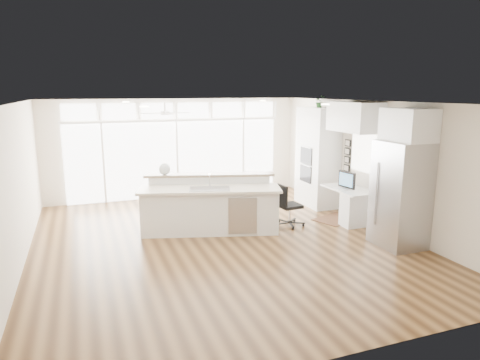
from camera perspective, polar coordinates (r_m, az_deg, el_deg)
name	(u,v)px	position (r m, az deg, el deg)	size (l,w,h in m)	color
floor	(221,242)	(8.50, -2.53, -8.27)	(7.00, 8.00, 0.02)	#432A14
ceiling	(220,102)	(7.98, -2.71, 10.31)	(7.00, 8.00, 0.02)	white
wall_back	(176,148)	(11.96, -8.50, 4.21)	(7.00, 0.04, 2.70)	silver
wall_front	(338,244)	(4.62, 12.88, -8.26)	(7.00, 0.04, 2.70)	silver
wall_left	(15,189)	(7.84, -27.79, -1.04)	(0.04, 8.00, 2.70)	silver
wall_right	(373,164)	(9.76, 17.35, 2.10)	(0.04, 8.00, 2.70)	silver
glass_wall	(177,159)	(11.94, -8.40, 2.75)	(5.80, 0.06, 2.08)	white
transom_row	(176,111)	(11.81, -8.59, 9.14)	(5.90, 0.06, 0.40)	white
desk_window	(364,153)	(9.95, 16.19, 3.51)	(0.04, 0.85, 0.85)	silver
ceiling_fan	(165,109)	(10.59, -10.00, 9.33)	(1.16, 1.16, 0.32)	white
recessed_lights	(217,103)	(8.17, -3.15, 10.20)	(3.40, 3.00, 0.02)	white
oven_cabinet	(317,157)	(11.07, 10.29, 3.02)	(0.64, 1.20, 2.50)	white
desk_nook	(349,205)	(9.99, 14.28, -3.22)	(0.72, 1.30, 0.76)	white
upper_cabinets	(355,117)	(9.70, 15.07, 8.12)	(0.64, 1.30, 0.64)	white
refrigerator	(400,195)	(8.57, 20.61, -1.83)	(0.76, 0.90, 2.00)	#A7A7AC
fridge_cabinet	(409,125)	(8.41, 21.56, 6.85)	(0.64, 0.90, 0.60)	white
framed_photos	(347,156)	(10.47, 14.14, 3.18)	(0.06, 0.22, 0.80)	black
kitchen_island	(210,205)	(8.92, -4.03, -3.35)	(2.91, 1.10, 1.16)	white
rug	(336,219)	(10.14, 12.71, -5.10)	(0.97, 0.70, 0.01)	#341C10
office_chair	(290,205)	(9.38, 6.68, -3.37)	(0.48, 0.44, 0.92)	black
fishbowl	(165,169)	(9.21, -10.02, 1.47)	(0.25, 0.25, 0.25)	silver
monitor	(347,180)	(9.81, 14.06, 0.03)	(0.08, 0.49, 0.41)	black
keyboard	(340,189)	(9.76, 13.18, -1.16)	(0.13, 0.35, 0.02)	silver
potted_plant	(320,103)	(10.95, 10.56, 10.08)	(0.26, 0.29, 0.22)	#2A5B27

